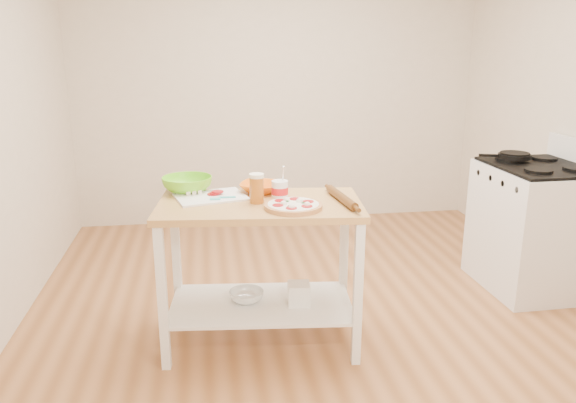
# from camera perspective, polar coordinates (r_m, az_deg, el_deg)

# --- Properties ---
(room_shell) EXTENTS (4.04, 4.54, 2.74)m
(room_shell) POSITION_cam_1_polar(r_m,az_deg,el_deg) (3.46, 3.92, 8.49)
(room_shell) COLOR #A56A3D
(room_shell) RESTS_ON ground
(prep_island) EXTENTS (1.23, 0.76, 0.90)m
(prep_island) POSITION_cam_1_polar(r_m,az_deg,el_deg) (3.33, -2.83, -4.22)
(prep_island) COLOR tan
(prep_island) RESTS_ON ground
(gas_stove) EXTENTS (0.70, 0.81, 1.11)m
(gas_stove) POSITION_cam_1_polar(r_m,az_deg,el_deg) (4.55, 23.71, -2.37)
(gas_stove) COLOR silver
(gas_stove) RESTS_ON ground
(skillet) EXTENTS (0.37, 0.24, 0.03)m
(skillet) POSITION_cam_1_polar(r_m,az_deg,el_deg) (4.52, 21.94, 4.30)
(skillet) COLOR black
(skillet) RESTS_ON gas_stove
(pizza) EXTENTS (0.33, 0.33, 0.05)m
(pizza) POSITION_cam_1_polar(r_m,az_deg,el_deg) (3.13, 0.54, -0.41)
(pizza) COLOR tan
(pizza) RESTS_ON prep_island
(cutting_board) EXTENTS (0.46, 0.39, 0.04)m
(cutting_board) POSITION_cam_1_polar(r_m,az_deg,el_deg) (3.38, -7.92, 0.52)
(cutting_board) COLOR white
(cutting_board) RESTS_ON prep_island
(spatula) EXTENTS (0.15, 0.05, 0.01)m
(spatula) POSITION_cam_1_polar(r_m,az_deg,el_deg) (3.30, -6.76, 0.36)
(spatula) COLOR #44C8C5
(spatula) RESTS_ON cutting_board
(knife) EXTENTS (0.27, 0.04, 0.01)m
(knife) POSITION_cam_1_polar(r_m,az_deg,el_deg) (3.47, -9.83, 1.01)
(knife) COLOR silver
(knife) RESTS_ON cutting_board
(orange_bowl) EXTENTS (0.32, 0.32, 0.06)m
(orange_bowl) POSITION_cam_1_polar(r_m,az_deg,el_deg) (3.47, -2.81, 1.44)
(orange_bowl) COLOR orange
(orange_bowl) RESTS_ON prep_island
(green_bowl) EXTENTS (0.39, 0.39, 0.10)m
(green_bowl) POSITION_cam_1_polar(r_m,az_deg,el_deg) (3.52, -10.20, 1.73)
(green_bowl) COLOR #6CD11C
(green_bowl) RESTS_ON prep_island
(beer_pint) EXTENTS (0.09, 0.09, 0.17)m
(beer_pint) POSITION_cam_1_polar(r_m,az_deg,el_deg) (3.22, -3.20, 1.36)
(beer_pint) COLOR #AB5C19
(beer_pint) RESTS_ON prep_island
(yogurt_tub) EXTENTS (0.10, 0.10, 0.21)m
(yogurt_tub) POSITION_cam_1_polar(r_m,az_deg,el_deg) (3.28, -0.84, 1.13)
(yogurt_tub) COLOR white
(yogurt_tub) RESTS_ON prep_island
(rolling_pin) EXTENTS (0.09, 0.42, 0.05)m
(rolling_pin) POSITION_cam_1_polar(r_m,az_deg,el_deg) (3.27, 5.47, 0.38)
(rolling_pin) COLOR #5C3615
(rolling_pin) RESTS_ON prep_island
(shelf_glass_bowl) EXTENTS (0.29, 0.29, 0.07)m
(shelf_glass_bowl) POSITION_cam_1_polar(r_m,az_deg,el_deg) (3.50, -4.24, -9.57)
(shelf_glass_bowl) COLOR silver
(shelf_glass_bowl) RESTS_ON prep_island
(shelf_bin) EXTENTS (0.14, 0.14, 0.13)m
(shelf_bin) POSITION_cam_1_polar(r_m,az_deg,el_deg) (3.45, 1.11, -9.34)
(shelf_bin) COLOR white
(shelf_bin) RESTS_ON prep_island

